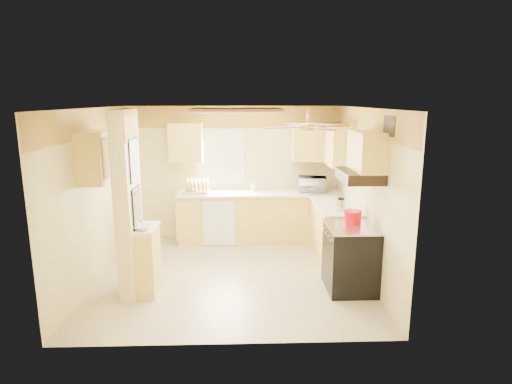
{
  "coord_description": "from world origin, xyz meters",
  "views": [
    {
      "loc": [
        0.17,
        -6.12,
        2.62
      ],
      "look_at": [
        0.38,
        0.35,
        1.21
      ],
      "focal_mm": 30.0,
      "sensor_mm": 36.0,
      "label": 1
    }
  ],
  "objects_px": {
    "stove": "(350,258)",
    "dutch_oven": "(353,217)",
    "bowl": "(142,227)",
    "microwave": "(313,184)",
    "kettle": "(341,205)"
  },
  "relations": [
    {
      "from": "stove",
      "to": "dutch_oven",
      "type": "relative_size",
      "value": 3.51
    },
    {
      "from": "microwave",
      "to": "kettle",
      "type": "relative_size",
      "value": 2.31
    },
    {
      "from": "dutch_oven",
      "to": "bowl",
      "type": "bearing_deg",
      "value": -173.86
    },
    {
      "from": "bowl",
      "to": "kettle",
      "type": "relative_size",
      "value": 1.13
    },
    {
      "from": "bowl",
      "to": "kettle",
      "type": "bearing_deg",
      "value": 16.56
    },
    {
      "from": "stove",
      "to": "dutch_oven",
      "type": "height_order",
      "value": "dutch_oven"
    },
    {
      "from": "stove",
      "to": "kettle",
      "type": "xyz_separation_m",
      "value": [
        0.01,
        0.72,
        0.58
      ]
    },
    {
      "from": "stove",
      "to": "kettle",
      "type": "relative_size",
      "value": 4.24
    },
    {
      "from": "microwave",
      "to": "dutch_oven",
      "type": "relative_size",
      "value": 1.91
    },
    {
      "from": "microwave",
      "to": "kettle",
      "type": "xyz_separation_m",
      "value": [
        0.2,
        -1.43,
        -0.04
      ]
    },
    {
      "from": "microwave",
      "to": "dutch_oven",
      "type": "bearing_deg",
      "value": 103.02
    },
    {
      "from": "stove",
      "to": "bowl",
      "type": "relative_size",
      "value": 3.75
    },
    {
      "from": "bowl",
      "to": "microwave",
      "type": "bearing_deg",
      "value": 40.87
    },
    {
      "from": "microwave",
      "to": "bowl",
      "type": "relative_size",
      "value": 2.04
    },
    {
      "from": "bowl",
      "to": "dutch_oven",
      "type": "height_order",
      "value": "dutch_oven"
    }
  ]
}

